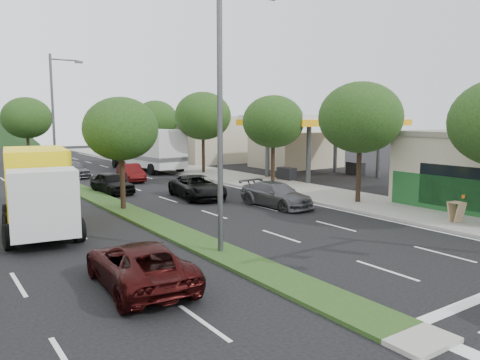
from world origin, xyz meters
TOP-DOWN VIEW (x-y plane):
  - ground at (0.00, 0.00)m, footprint 160.00×160.00m
  - sidewalk_right at (12.50, 25.00)m, footprint 5.00×90.00m
  - median at (0.00, 28.00)m, footprint 1.60×56.00m
  - gas_canopy at (19.00, 22.00)m, footprint 12.20×8.20m
  - bldg_right_far at (19.50, 44.00)m, footprint 10.00×16.00m
  - tree_r_b at (12.00, 12.00)m, footprint 4.80×4.80m
  - tree_r_c at (12.00, 20.00)m, footprint 4.40×4.40m
  - tree_r_d at (12.00, 30.00)m, footprint 5.00×5.00m
  - tree_r_e at (12.00, 40.00)m, footprint 4.60×4.60m
  - tree_med_near at (0.00, 18.00)m, footprint 4.00×4.00m
  - tree_med_far at (0.00, 44.00)m, footprint 4.80×4.80m
  - streetlight_near at (0.21, 8.00)m, footprint 2.60×0.25m
  - streetlight_mid at (0.21, 33.00)m, footprint 2.60×0.25m
  - suv_maroon at (-3.83, 6.48)m, footprint 2.61×5.09m
  - car_queue_a at (1.52, 24.08)m, footprint 2.07×4.31m
  - car_queue_b at (7.55, 14.08)m, footprint 2.33×4.94m
  - car_queue_c at (4.79, 29.08)m, footprint 2.00×4.35m
  - car_queue_d at (5.23, 19.08)m, footprint 3.07×5.44m
  - car_queue_e at (1.64, 34.08)m, footprint 2.15×4.32m
  - car_queue_f at (8.08, 39.08)m, footprint 2.42×4.81m
  - box_truck at (-4.76, 15.60)m, footprint 3.66×7.65m
  - motorhome at (9.00, 35.66)m, footprint 3.79×10.48m
  - a_frame_sign at (11.61, 5.67)m, footprint 0.64×0.72m

SIDE VIEW (x-z plane):
  - ground at x=0.00m, z-range 0.00..0.00m
  - median at x=0.00m, z-range 0.00..0.12m
  - sidewalk_right at x=12.50m, z-range 0.00..0.15m
  - car_queue_f at x=8.08m, z-range 0.00..1.34m
  - suv_maroon at x=-3.83m, z-range 0.00..1.37m
  - car_queue_c at x=4.79m, z-range 0.00..1.38m
  - car_queue_b at x=7.55m, z-range 0.00..1.39m
  - car_queue_e at x=1.64m, z-range 0.00..1.41m
  - car_queue_a at x=1.52m, z-range 0.00..1.42m
  - car_queue_d at x=5.23m, z-range 0.00..1.43m
  - a_frame_sign at x=11.61m, z-range 0.07..1.39m
  - box_truck at x=-4.76m, z-range -0.10..3.53m
  - motorhome at x=9.00m, z-range 0.13..4.09m
  - bldg_right_far at x=19.50m, z-range 0.00..5.20m
  - tree_med_near at x=0.00m, z-range 1.42..7.44m
  - gas_canopy at x=19.00m, z-range 2.02..7.27m
  - tree_r_c at x=12.00m, z-range 1.51..7.99m
  - tree_r_e at x=12.00m, z-range 1.54..8.25m
  - tree_med_far at x=0.00m, z-range 1.54..8.47m
  - tree_r_b at x=12.00m, z-range 1.57..8.50m
  - tree_r_d at x=12.00m, z-range 1.60..8.76m
  - streetlight_near at x=0.21m, z-range 0.58..10.58m
  - streetlight_mid at x=0.21m, z-range 0.58..10.58m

